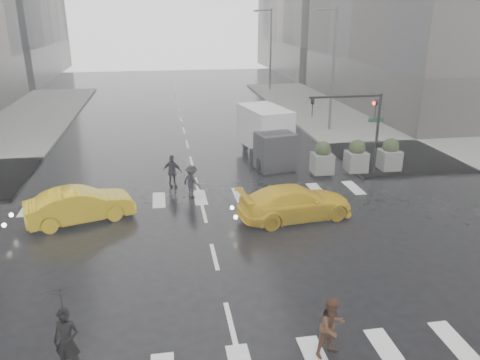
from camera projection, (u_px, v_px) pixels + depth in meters
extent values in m
plane|color=black|center=(214.00, 257.00, 17.47)|extent=(120.00, 120.00, 0.00)
cube|color=slate|center=(434.00, 127.00, 36.76)|extent=(35.00, 35.00, 0.15)
cube|color=#32302C|center=(472.00, 80.00, 46.36)|extent=(26.05, 26.05, 4.40)
cube|color=#32302C|center=(356.00, 55.00, 73.25)|extent=(26.05, 26.05, 4.40)
cylinder|color=black|center=(377.00, 135.00, 25.71)|extent=(0.16, 0.16, 4.50)
cylinder|color=black|center=(346.00, 97.00, 24.66)|extent=(4.00, 0.12, 0.12)
imported|color=black|center=(375.00, 109.00, 25.18)|extent=(0.16, 0.20, 1.00)
imported|color=black|center=(312.00, 107.00, 24.55)|extent=(0.16, 0.20, 1.00)
sphere|color=#FF190C|center=(374.00, 103.00, 25.06)|extent=(0.20, 0.20, 0.20)
cube|color=#0C5529|center=(376.00, 120.00, 25.73)|extent=(0.90, 0.03, 0.22)
cylinder|color=#59595B|center=(333.00, 71.00, 34.38)|extent=(0.20, 0.20, 9.00)
cylinder|color=#59595B|center=(325.00, 9.00, 32.78)|extent=(1.80, 0.12, 0.12)
cube|color=#59595B|center=(312.00, 11.00, 32.67)|extent=(0.50, 0.22, 0.15)
cylinder|color=#59595B|center=(271.00, 50.00, 52.92)|extent=(0.20, 0.20, 9.00)
cylinder|color=#59595B|center=(263.00, 10.00, 51.32)|extent=(1.80, 0.12, 0.12)
cube|color=#59595B|center=(255.00, 11.00, 51.21)|extent=(0.50, 0.22, 0.15)
cube|color=slate|center=(322.00, 163.00, 25.94)|extent=(1.10, 1.10, 1.10)
sphere|color=black|center=(323.00, 149.00, 25.67)|extent=(0.90, 0.90, 0.90)
cube|color=slate|center=(356.00, 161.00, 26.26)|extent=(1.10, 1.10, 1.10)
sphere|color=black|center=(357.00, 148.00, 25.99)|extent=(0.90, 0.90, 0.90)
cube|color=slate|center=(389.00, 160.00, 26.58)|extent=(1.10, 1.10, 1.10)
sphere|color=black|center=(391.00, 146.00, 26.31)|extent=(0.90, 0.90, 0.90)
imported|color=black|center=(67.00, 341.00, 11.60)|extent=(0.76, 0.60, 1.84)
imported|color=black|center=(61.00, 304.00, 11.24)|extent=(1.18, 1.20, 0.88)
imported|color=#4C2C1B|center=(332.00, 327.00, 12.21)|extent=(1.01, 0.91, 1.70)
imported|color=black|center=(173.00, 172.00, 23.98)|extent=(1.20, 1.00, 1.76)
imported|color=black|center=(192.00, 182.00, 22.76)|extent=(1.16, 1.18, 1.65)
imported|color=yellow|center=(80.00, 205.00, 20.20)|extent=(4.79, 2.89, 1.49)
imported|color=yellow|center=(296.00, 202.00, 20.49)|extent=(4.75, 2.68, 1.48)
cube|color=white|center=(265.00, 127.00, 29.09)|extent=(2.18, 4.17, 2.45)
cube|color=#2A2A2E|center=(275.00, 151.00, 26.65)|extent=(2.09, 1.63, 2.09)
cube|color=black|center=(276.00, 140.00, 26.43)|extent=(1.81, 0.82, 0.82)
cylinder|color=black|center=(260.00, 165.00, 26.58)|extent=(0.25, 0.82, 0.82)
cylinder|color=black|center=(292.00, 163.00, 26.88)|extent=(0.25, 0.82, 0.82)
cylinder|color=black|center=(253.00, 155.00, 28.43)|extent=(0.25, 0.82, 0.82)
cylinder|color=black|center=(283.00, 154.00, 28.73)|extent=(0.25, 0.82, 0.82)
cylinder|color=black|center=(245.00, 144.00, 30.78)|extent=(0.25, 0.82, 0.82)
cylinder|color=black|center=(273.00, 143.00, 31.08)|extent=(0.25, 0.82, 0.82)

